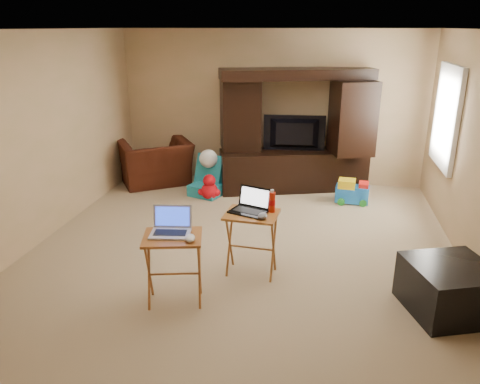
% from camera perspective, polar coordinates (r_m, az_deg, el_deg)
% --- Properties ---
extents(floor, '(5.50, 5.50, 0.00)m').
position_cam_1_polar(floor, '(5.66, 0.36, -6.98)').
color(floor, tan).
rests_on(floor, ground).
extents(ceiling, '(5.50, 5.50, 0.00)m').
position_cam_1_polar(ceiling, '(5.06, 0.42, 19.24)').
color(ceiling, silver).
rests_on(ceiling, ground).
extents(wall_back, '(5.00, 0.00, 5.00)m').
position_cam_1_polar(wall_back, '(7.89, 3.85, 10.20)').
color(wall_back, tan).
rests_on(wall_back, ground).
extents(wall_front, '(5.00, 0.00, 5.00)m').
position_cam_1_polar(wall_front, '(2.72, -9.65, -8.83)').
color(wall_front, tan).
rests_on(wall_front, ground).
extents(wall_left, '(0.00, 5.50, 5.50)m').
position_cam_1_polar(wall_left, '(6.15, -23.37, 5.96)').
color(wall_left, tan).
rests_on(wall_left, ground).
extents(window_pane, '(0.00, 1.20, 1.20)m').
position_cam_1_polar(window_pane, '(6.83, 24.01, 8.38)').
color(window_pane, white).
rests_on(window_pane, ground).
extents(window_frame, '(0.06, 1.14, 1.34)m').
position_cam_1_polar(window_frame, '(6.83, 23.85, 8.40)').
color(window_frame, white).
rests_on(window_frame, ground).
extents(entertainment_center, '(2.42, 1.26, 1.93)m').
position_cam_1_polar(entertainment_center, '(7.51, 6.67, 7.40)').
color(entertainment_center, black).
rests_on(entertainment_center, floor).
extents(television, '(0.98, 0.21, 0.56)m').
position_cam_1_polar(television, '(7.48, 6.64, 7.04)').
color(television, black).
rests_on(television, entertainment_center).
extents(recliner, '(1.48, 1.44, 0.73)m').
position_cam_1_polar(recliner, '(8.02, -10.28, 3.60)').
color(recliner, '#44170E').
rests_on(recliner, floor).
extents(child_rocker, '(0.62, 0.66, 0.62)m').
position_cam_1_polar(child_rocker, '(7.35, -4.08, 1.95)').
color(child_rocker, teal).
rests_on(child_rocker, floor).
extents(plush_toy, '(0.36, 0.30, 0.40)m').
position_cam_1_polar(plush_toy, '(7.19, -3.76, 0.64)').
color(plush_toy, red).
rests_on(plush_toy, floor).
extents(push_toy, '(0.53, 0.41, 0.37)m').
position_cam_1_polar(push_toy, '(7.24, 13.53, 0.11)').
color(push_toy, blue).
rests_on(push_toy, floor).
extents(ottoman, '(0.93, 0.93, 0.47)m').
position_cam_1_polar(ottoman, '(4.83, 24.17, -10.67)').
color(ottoman, black).
rests_on(ottoman, floor).
extents(tray_table_left, '(0.62, 0.54, 0.70)m').
position_cam_1_polar(tray_table_left, '(4.54, -8.02, -9.36)').
color(tray_table_left, '#A75628').
rests_on(tray_table_left, floor).
extents(tray_table_right, '(0.57, 0.47, 0.70)m').
position_cam_1_polar(tray_table_right, '(4.99, 1.39, -6.34)').
color(tray_table_right, '#9B5425').
rests_on(tray_table_right, floor).
extents(laptop_left, '(0.40, 0.34, 0.24)m').
position_cam_1_polar(laptop_left, '(4.37, -8.57, -3.72)').
color(laptop_left, '#AEAEB3').
rests_on(laptop_left, tray_table_left).
extents(laptop_right, '(0.45, 0.40, 0.24)m').
position_cam_1_polar(laptop_right, '(4.83, 1.00, -1.18)').
color(laptop_right, black).
rests_on(laptop_right, tray_table_right).
extents(mouse_left, '(0.12, 0.16, 0.06)m').
position_cam_1_polar(mouse_left, '(4.25, -6.11, -5.60)').
color(mouse_left, silver).
rests_on(mouse_left, tray_table_left).
extents(mouse_right, '(0.12, 0.16, 0.06)m').
position_cam_1_polar(mouse_right, '(4.71, 2.77, -2.94)').
color(mouse_right, '#44444A').
rests_on(mouse_right, tray_table_right).
extents(water_bottle, '(0.07, 0.07, 0.22)m').
position_cam_1_polar(water_bottle, '(4.86, 3.91, -1.24)').
color(water_bottle, red).
rests_on(water_bottle, tray_table_right).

